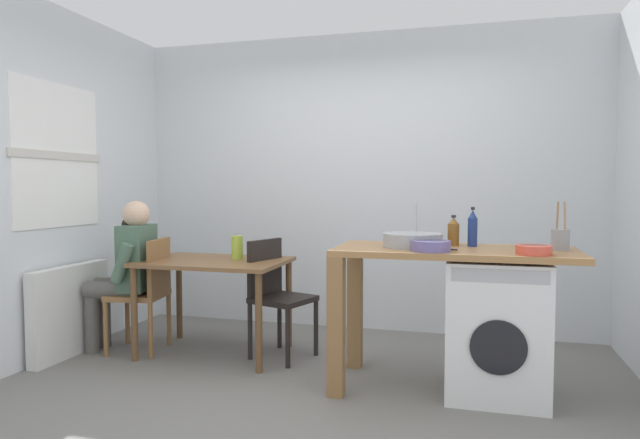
{
  "coord_description": "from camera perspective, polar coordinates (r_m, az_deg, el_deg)",
  "views": [
    {
      "loc": [
        0.96,
        -3.25,
        1.31
      ],
      "look_at": [
        -0.05,
        0.45,
        1.08
      ],
      "focal_mm": 30.84,
      "sensor_mm": 36.0,
      "label": 1
    }
  ],
  "objects": [
    {
      "name": "ground_plane",
      "position": [
        3.63,
        -1.21,
        -17.72
      ],
      "size": [
        5.46,
        5.46,
        0.0
      ],
      "primitive_type": "plane",
      "color": "slate"
    },
    {
      "name": "wall_back",
      "position": [
        5.09,
        4.39,
        3.85
      ],
      "size": [
        4.6,
        0.1,
        2.7
      ],
      "primitive_type": "cube",
      "color": "silver",
      "rests_on": "ground_plane"
    },
    {
      "name": "wall_window_side",
      "position": [
        4.5,
        -28.51,
        3.54
      ],
      "size": [
        0.12,
        3.8,
        2.7
      ],
      "color": "silver",
      "rests_on": "ground_plane"
    },
    {
      "name": "radiator",
      "position": [
        4.73,
        -24.51,
        -8.6
      ],
      "size": [
        0.1,
        0.8,
        0.7
      ],
      "primitive_type": "cube",
      "color": "white",
      "rests_on": "ground_plane"
    },
    {
      "name": "dining_table",
      "position": [
        4.38,
        -10.9,
        -5.4
      ],
      "size": [
        1.1,
        0.76,
        0.74
      ],
      "color": "brown",
      "rests_on": "ground_plane"
    },
    {
      "name": "chair_person_seat",
      "position": [
        4.6,
        -17.54,
        -6.8
      ],
      "size": [
        0.46,
        0.46,
        0.9
      ],
      "rotation": [
        0.0,
        0.0,
        1.72
      ],
      "color": "olive",
      "rests_on": "ground_plane"
    },
    {
      "name": "chair_opposite",
      "position": [
        4.29,
        -4.63,
        -7.38
      ],
      "size": [
        0.51,
        0.51,
        0.9
      ],
      "rotation": [
        0.0,
        0.0,
        -1.9
      ],
      "color": "black",
      "rests_on": "ground_plane"
    },
    {
      "name": "seated_person",
      "position": [
        4.64,
        -19.4,
        -4.7
      ],
      "size": [
        0.53,
        0.53,
        1.2
      ],
      "rotation": [
        0.0,
        0.0,
        1.72
      ],
      "color": "#595651",
      "rests_on": "ground_plane"
    },
    {
      "name": "kitchen_counter",
      "position": [
        3.62,
        10.36,
        -5.35
      ],
      "size": [
        1.5,
        0.68,
        0.92
      ],
      "color": "#9E7042",
      "rests_on": "ground_plane"
    },
    {
      "name": "washing_machine",
      "position": [
        3.68,
        17.8,
        -10.59
      ],
      "size": [
        0.6,
        0.61,
        0.86
      ],
      "color": "white",
      "rests_on": "ground_plane"
    },
    {
      "name": "sink_basin",
      "position": [
        3.6,
        9.58,
        -2.12
      ],
      "size": [
        0.38,
        0.38,
        0.09
      ],
      "primitive_type": "cylinder",
      "color": "#9EA0A5",
      "rests_on": "kitchen_counter"
    },
    {
      "name": "tap",
      "position": [
        3.77,
        9.87,
        -0.43
      ],
      "size": [
        0.02,
        0.02,
        0.28
      ],
      "primitive_type": "cylinder",
      "color": "#B2B2B7",
      "rests_on": "kitchen_counter"
    },
    {
      "name": "bottle_tall_green",
      "position": [
        3.74,
        13.67,
        -1.26
      ],
      "size": [
        0.08,
        0.08,
        0.2
      ],
      "color": "brown",
      "rests_on": "kitchen_counter"
    },
    {
      "name": "bottle_squat_brown",
      "position": [
        3.71,
        15.55,
        -0.93
      ],
      "size": [
        0.06,
        0.06,
        0.26
      ],
      "color": "navy",
      "rests_on": "kitchen_counter"
    },
    {
      "name": "mixing_bowl",
      "position": [
        3.39,
        11.43,
        -2.62
      ],
      "size": [
        0.24,
        0.24,
        0.07
      ],
      "color": "slate",
      "rests_on": "kitchen_counter"
    },
    {
      "name": "utensil_crock",
      "position": [
        3.67,
        23.66,
        -1.87
      ],
      "size": [
        0.11,
        0.11,
        0.3
      ],
      "color": "gray",
      "rests_on": "kitchen_counter"
    },
    {
      "name": "colander",
      "position": [
        3.39,
        21.29,
        -2.9
      ],
      "size": [
        0.2,
        0.2,
        0.06
      ],
      "color": "#D84C38",
      "rests_on": "kitchen_counter"
    },
    {
      "name": "vase",
      "position": [
        4.39,
        -8.59,
        -2.88
      ],
      "size": [
        0.09,
        0.09,
        0.18
      ],
      "primitive_type": "cylinder",
      "color": "#A8C63D",
      "rests_on": "dining_table"
    },
    {
      "name": "scissors",
      "position": [
        3.49,
        12.88,
        -3.01
      ],
      "size": [
        0.15,
        0.06,
        0.01
      ],
      "color": "#B2B2B7",
      "rests_on": "kitchen_counter"
    }
  ]
}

